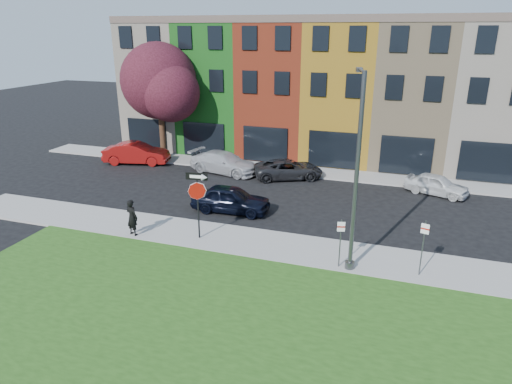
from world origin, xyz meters
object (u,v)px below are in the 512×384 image
(man, at_px, (132,217))
(sedan_near, at_px, (231,199))
(stop_sign, at_px, (197,192))
(street_lamp, at_px, (356,174))

(man, bearing_deg, sedan_near, -110.36)
(stop_sign, bearing_deg, sedan_near, 81.64)
(sedan_near, bearing_deg, stop_sign, 176.30)
(man, xyz_separation_m, sedan_near, (3.33, 4.56, -0.28))
(stop_sign, relative_size, street_lamp, 0.41)
(stop_sign, xyz_separation_m, sedan_near, (0.11, 3.88, -1.71))
(stop_sign, relative_size, sedan_near, 0.74)
(stop_sign, bearing_deg, street_lamp, -10.49)
(stop_sign, height_order, man, stop_sign)
(man, distance_m, sedan_near, 5.65)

